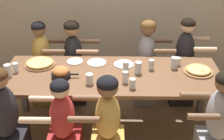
{
  "coord_description": "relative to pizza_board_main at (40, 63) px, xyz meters",
  "views": [
    {
      "loc": [
        0.05,
        -3.04,
        2.48
      ],
      "look_at": [
        0.0,
        0.0,
        0.83
      ],
      "focal_mm": 50.0,
      "sensor_mm": 36.0,
      "label": 1
    }
  ],
  "objects": [
    {
      "name": "diner_near_midleft",
      "position": [
        0.39,
        -0.86,
        -0.32
      ],
      "size": [
        0.51,
        0.4,
        1.09
      ],
      "rotation": [
        0.0,
        0.0,
        1.57
      ],
      "color": "#B22D2D",
      "rests_on": "ground"
    },
    {
      "name": "diner_far_midright",
      "position": [
        1.3,
        0.47,
        -0.26
      ],
      "size": [
        0.51,
        0.4,
        1.19
      ],
      "rotation": [
        0.0,
        0.0,
        -1.57
      ],
      "color": "#99999E",
      "rests_on": "ground"
    },
    {
      "name": "diner_far_left",
      "position": [
        -0.09,
        0.47,
        -0.29
      ],
      "size": [
        0.51,
        0.4,
        1.15
      ],
      "rotation": [
        0.0,
        0.0,
        -1.57
      ],
      "color": "gold",
      "rests_on": "ground"
    },
    {
      "name": "drinking_glass_e",
      "position": [
        1.14,
        -0.17,
        0.03
      ],
      "size": [
        0.08,
        0.08,
        0.14
      ],
      "color": "silver",
      "rests_on": "dining_table"
    },
    {
      "name": "diner_near_right",
      "position": [
        1.86,
        -0.86,
        -0.27
      ],
      "size": [
        0.51,
        0.4,
        1.18
      ],
      "rotation": [
        0.0,
        0.0,
        1.57
      ],
      "color": "#99999E",
      "rests_on": "ground"
    },
    {
      "name": "drinking_glass_d",
      "position": [
        0.62,
        -0.41,
        0.02
      ],
      "size": [
        0.08,
        0.08,
        0.12
      ],
      "color": "silver",
      "rests_on": "dining_table"
    },
    {
      "name": "diner_near_left",
      "position": [
        -0.16,
        -0.86,
        -0.26
      ],
      "size": [
        0.51,
        0.4,
        1.2
      ],
      "rotation": [
        0.0,
        0.0,
        1.57
      ],
      "color": "#232328",
      "rests_on": "ground"
    },
    {
      "name": "empty_plate_c",
      "position": [
        0.98,
        0.03,
        -0.02
      ],
      "size": [
        0.23,
        0.23,
        0.02
      ],
      "color": "white",
      "rests_on": "dining_table"
    },
    {
      "name": "drinking_glass_i",
      "position": [
        1.0,
        -0.17,
        0.04
      ],
      "size": [
        0.07,
        0.07,
        0.14
      ],
      "color": "silver",
      "rests_on": "dining_table"
    },
    {
      "name": "drinking_glass_g",
      "position": [
        0.99,
        -0.38,
        0.03
      ],
      "size": [
        0.06,
        0.06,
        0.13
      ],
      "color": "silver",
      "rests_on": "dining_table"
    },
    {
      "name": "drinking_glass_b",
      "position": [
        1.06,
        -0.49,
        0.02
      ],
      "size": [
        0.06,
        0.06,
        0.11
      ],
      "color": "silver",
      "rests_on": "dining_table"
    },
    {
      "name": "pizza_board_main",
      "position": [
        0.0,
        0.0,
        0.0
      ],
      "size": [
        0.35,
        0.35,
        0.05
      ],
      "color": "#996B42",
      "rests_on": "dining_table"
    },
    {
      "name": "empty_plate_a",
      "position": [
        0.66,
        0.07,
        -0.02
      ],
      "size": [
        0.23,
        0.23,
        0.02
      ],
      "color": "white",
      "rests_on": "dining_table"
    },
    {
      "name": "empty_plate_b",
      "position": [
        0.4,
        0.1,
        -0.02
      ],
      "size": [
        0.19,
        0.19,
        0.02
      ],
      "color": "white",
      "rests_on": "dining_table"
    },
    {
      "name": "skillet_bowl",
      "position": [
        0.3,
        -0.28,
        0.03
      ],
      "size": [
        0.3,
        0.21,
        0.13
      ],
      "color": "black",
      "rests_on": "dining_table"
    },
    {
      "name": "drinking_glass_f",
      "position": [
        1.56,
        -0.04,
        0.03
      ],
      "size": [
        0.08,
        0.08,
        0.14
      ],
      "color": "silver",
      "rests_on": "dining_table"
    },
    {
      "name": "cocktail_glass_blue",
      "position": [
        1.62,
        0.03,
        0.02
      ],
      "size": [
        0.07,
        0.07,
        0.12
      ],
      "color": "silver",
      "rests_on": "dining_table"
    },
    {
      "name": "diner_far_right",
      "position": [
        1.79,
        0.47,
        -0.26
      ],
      "size": [
        0.51,
        0.4,
        1.21
      ],
      "rotation": [
        0.0,
        0.0,
        -1.57
      ],
      "color": "#232328",
      "rests_on": "ground"
    },
    {
      "name": "drinking_glass_a",
      "position": [
        1.3,
        -0.08,
        0.03
      ],
      "size": [
        0.06,
        0.06,
        0.12
      ],
      "color": "silver",
      "rests_on": "dining_table"
    },
    {
      "name": "diner_far_midleft",
      "position": [
        0.33,
        0.47,
        -0.27
      ],
      "size": [
        0.51,
        0.4,
        1.17
      ],
      "rotation": [
        0.0,
        0.0,
        -1.57
      ],
      "color": "#232328",
      "rests_on": "ground"
    },
    {
      "name": "drinking_glass_h",
      "position": [
        -0.29,
        -0.26,
        0.04
      ],
      "size": [
        0.08,
        0.08,
        0.14
      ],
      "color": "silver",
      "rests_on": "dining_table"
    },
    {
      "name": "diner_near_center",
      "position": [
        0.82,
        -0.86,
        -0.29
      ],
      "size": [
        0.51,
        0.4,
        1.13
      ],
      "rotation": [
        0.0,
        0.0,
        1.57
      ],
      "color": "gold",
      "rests_on": "ground"
    },
    {
      "name": "pizza_board_second",
      "position": [
        1.82,
        -0.14,
        -0.0
      ],
      "size": [
        0.33,
        0.33,
        0.05
      ],
      "color": "#996B42",
      "rests_on": "dining_table"
    },
    {
      "name": "dining_table",
      "position": [
        0.85,
        -0.19,
        -0.1
      ],
      "size": [
        2.44,
        0.9,
        0.78
      ],
      "color": "brown",
      "rests_on": "ground"
    },
    {
      "name": "drinking_glass_c",
      "position": [
        -0.23,
        -0.17,
        0.02
      ],
      "size": [
        0.06,
        0.06,
        0.11
      ],
      "color": "silver",
      "rests_on": "dining_table"
    },
    {
      "name": "ground_plane",
      "position": [
        0.85,
        -0.19,
        -0.81
      ],
      "size": [
        18.0,
        18.0,
        0.0
      ],
      "primitive_type": "plane",
      "color": "#896B4C",
      "rests_on": "ground"
    }
  ]
}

